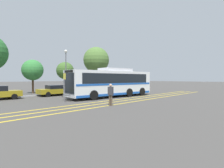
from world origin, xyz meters
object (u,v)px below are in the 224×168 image
at_px(pedestrian_0, 111,93).
at_px(tree_1, 65,71).
at_px(parked_car_1, 55,90).
at_px(street_lamp, 66,64).
at_px(tree_3, 96,60).
at_px(bus_stop_sign, 65,84).
at_px(transit_bus, 112,82).
at_px(tree_2, 33,70).

bearing_deg(pedestrian_0, tree_1, -31.85).
xyz_separation_m(parked_car_1, street_lamp, (2.58, 1.68, 3.60)).
xyz_separation_m(parked_car_1, pedestrian_0, (-0.80, -10.85, 0.32)).
xyz_separation_m(street_lamp, tree_3, (7.50, 2.13, 1.25)).
xyz_separation_m(pedestrian_0, bus_stop_sign, (-1.55, 4.45, 0.70)).
height_order(transit_bus, street_lamp, street_lamp).
xyz_separation_m(tree_2, tree_3, (10.72, -1.70, 2.14)).
relative_size(transit_bus, tree_1, 2.34).
height_order(bus_stop_sign, tree_3, tree_3).
bearing_deg(street_lamp, tree_2, 130.12).
distance_m(transit_bus, street_lamp, 8.45).
bearing_deg(transit_bus, tree_1, 2.97).
bearing_deg(bus_stop_sign, tree_1, -25.18).
distance_m(pedestrian_0, tree_2, 16.53).
relative_size(tree_1, tree_3, 0.62).
bearing_deg(transit_bus, parked_car_1, 38.25).
height_order(transit_bus, parked_car_1, transit_bus).
height_order(parked_car_1, pedestrian_0, pedestrian_0).
relative_size(transit_bus, parked_car_1, 2.68).
height_order(parked_car_1, street_lamp, street_lamp).
bearing_deg(tree_2, bus_stop_sign, -98.14).
bearing_deg(parked_car_1, tree_2, -171.41).
bearing_deg(tree_1, street_lamp, -118.61).
height_order(transit_bus, tree_3, tree_3).
xyz_separation_m(parked_car_1, tree_1, (4.52, 5.24, 2.79)).
bearing_deg(tree_2, transit_bus, -68.27).
distance_m(pedestrian_0, street_lamp, 13.39).
bearing_deg(tree_1, pedestrian_0, -108.29).
bearing_deg(parked_car_1, tree_1, 141.11).
xyz_separation_m(street_lamp, tree_2, (-3.23, 3.83, -0.89)).
height_order(tree_2, tree_3, tree_3).
relative_size(pedestrian_0, tree_3, 0.22).
xyz_separation_m(parked_car_1, tree_2, (-0.65, 5.51, 2.72)).
distance_m(pedestrian_0, tree_3, 18.81).
xyz_separation_m(tree_1, tree_2, (-5.17, 0.27, -0.07)).
xyz_separation_m(bus_stop_sign, tree_3, (12.43, 10.21, 3.84)).
bearing_deg(transit_bus, pedestrian_0, 138.98).
bearing_deg(tree_3, street_lamp, -164.16).
xyz_separation_m(pedestrian_0, tree_3, (10.87, 14.66, 4.54)).
bearing_deg(tree_3, tree_1, 165.55).
relative_size(street_lamp, tree_2, 1.28).
distance_m(tree_1, tree_2, 5.17).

